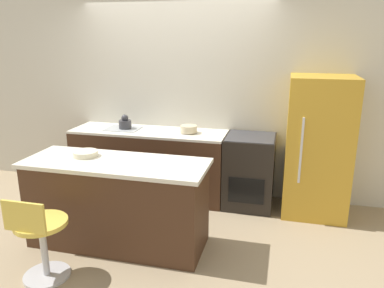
{
  "coord_description": "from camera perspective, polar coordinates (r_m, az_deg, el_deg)",
  "views": [
    {
      "loc": [
        1.4,
        -4.12,
        2.07
      ],
      "look_at": [
        0.44,
        -0.3,
        0.94
      ],
      "focal_mm": 35.0,
      "sensor_mm": 36.0,
      "label": 1
    }
  ],
  "objects": [
    {
      "name": "ground_plane",
      "position": [
        4.81,
        -4.26,
        -9.45
      ],
      "size": [
        14.0,
        14.0,
        0.0
      ],
      "primitive_type": "plane",
      "color": "#998466"
    },
    {
      "name": "kettle",
      "position": [
        5.01,
        -10.17,
        3.16
      ],
      "size": [
        0.17,
        0.17,
        0.19
      ],
      "color": "#333338",
      "rests_on": "back_counter"
    },
    {
      "name": "oven_range",
      "position": [
        4.74,
        8.71,
        -4.12
      ],
      "size": [
        0.6,
        0.62,
        0.9
      ],
      "color": "black",
      "rests_on": "ground_plane"
    },
    {
      "name": "back_counter",
      "position": [
        5.03,
        -6.51,
        -2.88
      ],
      "size": [
        2.03,
        0.61,
        0.9
      ],
      "color": "#422819",
      "rests_on": "ground_plane"
    },
    {
      "name": "stool_chair",
      "position": [
        3.57,
        -22.09,
        -13.21
      ],
      "size": [
        0.45,
        0.45,
        0.81
      ],
      "color": "#B7B7BC",
      "rests_on": "ground_plane"
    },
    {
      "name": "mixing_bowl",
      "position": [
        4.73,
        -0.51,
        2.31
      ],
      "size": [
        0.21,
        0.21,
        0.09
      ],
      "color": "#C1B28E",
      "rests_on": "back_counter"
    },
    {
      "name": "kitchen_island",
      "position": [
        3.9,
        -11.27,
        -8.79
      ],
      "size": [
        1.83,
        0.68,
        0.89
      ],
      "color": "#422819",
      "rests_on": "ground_plane"
    },
    {
      "name": "refrigerator",
      "position": [
        4.61,
        18.62,
        -0.48
      ],
      "size": [
        0.73,
        0.68,
        1.65
      ],
      "color": "gold",
      "rests_on": "ground_plane"
    },
    {
      "name": "wall_back",
      "position": [
        5.04,
        -2.19,
        7.25
      ],
      "size": [
        8.0,
        0.06,
        2.6
      ],
      "color": "beige",
      "rests_on": "ground_plane"
    },
    {
      "name": "fruit_bowl",
      "position": [
        3.96,
        -15.91,
        -1.42
      ],
      "size": [
        0.25,
        0.25,
        0.06
      ],
      "color": "beige",
      "rests_on": "kitchen_island"
    }
  ]
}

